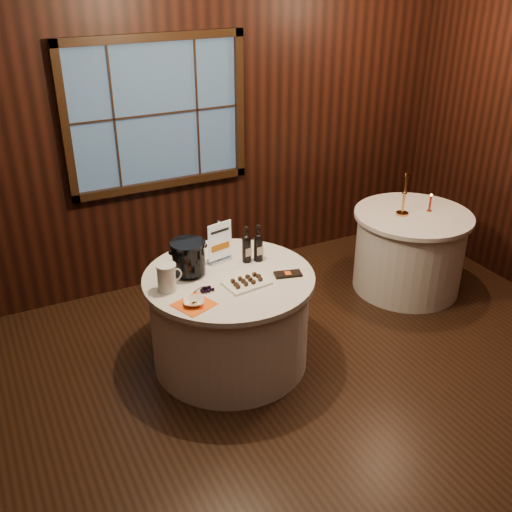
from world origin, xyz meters
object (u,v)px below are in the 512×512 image
main_table (230,319)px  cracker_bowl (194,302)px  chocolate_box (288,274)px  side_table (409,251)px  red_candle (430,205)px  grape_bunch (207,288)px  sign_stand (219,248)px  brass_candlestick (404,200)px  port_bottle_left (247,247)px  port_bottle_right (258,245)px  glass_pitcher (167,277)px  chocolate_plate (247,282)px  ice_bucket (189,258)px

main_table → cracker_bowl: 0.62m
main_table → chocolate_box: size_ratio=6.37×
side_table → red_candle: 0.48m
chocolate_box → grape_bunch: bearing=-170.8°
sign_stand → cracker_bowl: bearing=-141.0°
chocolate_box → brass_candlestick: size_ratio=0.50×
sign_stand → port_bottle_left: (0.19, -0.09, 0.01)m
side_table → port_bottle_right: port_bottle_right is taller
glass_pitcher → main_table: bearing=-4.0°
port_bottle_left → cracker_bowl: size_ratio=2.06×
port_bottle_left → cracker_bowl: (-0.60, -0.41, -0.11)m
cracker_bowl → brass_candlestick: bearing=14.7°
side_table → port_bottle_right: (-1.69, -0.18, 0.51)m
chocolate_plate → ice_bucket: bearing=134.3°
grape_bunch → main_table: bearing=29.3°
chocolate_plate → glass_pitcher: size_ratio=1.67×
ice_bucket → chocolate_plate: (0.32, -0.32, -0.12)m
side_table → red_candle: size_ratio=6.21×
chocolate_plate → glass_pitcher: glass_pitcher is taller
chocolate_box → grape_bunch: (-0.63, 0.06, 0.01)m
side_table → red_candle: (0.16, -0.03, 0.45)m
chocolate_box → brass_candlestick: brass_candlestick is taller
glass_pitcher → red_candle: bearing=2.2°
port_bottle_right → chocolate_plate: port_bottle_right is taller
port_bottle_right → ice_bucket: bearing=179.1°
port_bottle_left → chocolate_box: 0.40m
side_table → grape_bunch: grape_bunch is taller
brass_candlestick → sign_stand: bearing=-177.1°
main_table → port_bottle_left: (0.22, 0.14, 0.51)m
sign_stand → port_bottle_left: sign_stand is taller
chocolate_plate → glass_pitcher: (-0.54, 0.18, 0.09)m
main_table → port_bottle_left: bearing=33.2°
sign_stand → chocolate_plate: bearing=-97.2°
chocolate_box → cracker_bowl: (-0.78, -0.07, 0.01)m
sign_stand → grape_bunch: size_ratio=2.10×
cracker_bowl → red_candle: red_candle is taller
side_table → port_bottle_left: 1.86m
sign_stand → chocolate_box: 0.57m
red_candle → main_table: bearing=-172.7°
ice_bucket → chocolate_plate: 0.47m
port_bottle_left → grape_bunch: size_ratio=1.81×
chocolate_box → glass_pitcher: bearing=-177.8°
chocolate_plate → main_table: bearing=110.0°
port_bottle_left → port_bottle_right: (0.09, -0.02, 0.00)m
grape_bunch → red_candle: red_candle is taller
sign_stand → glass_pitcher: bearing=-166.6°
side_table → grape_bunch: 2.31m
side_table → chocolate_plate: chocolate_plate is taller
port_bottle_left → grape_bunch: port_bottle_left is taller
side_table → brass_candlestick: 0.54m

